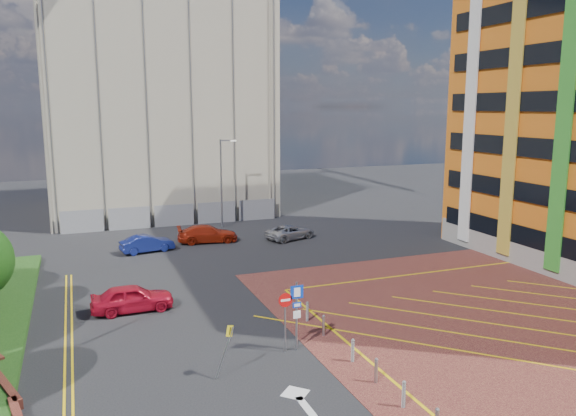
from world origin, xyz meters
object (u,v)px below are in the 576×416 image
car_red_left (132,298)px  car_red_back (207,234)px  car_silver_back (290,232)px  warning_sign (226,345)px  lamp_back (222,180)px  sign_cluster (293,310)px  car_blue_back (147,244)px

car_red_left → car_red_back: 15.73m
car_red_back → car_silver_back: 6.83m
warning_sign → car_red_back: bearing=78.9°
warning_sign → car_red_left: 9.63m
lamp_back → car_red_back: bearing=-116.6°
lamp_back → car_silver_back: bearing=-59.2°
warning_sign → car_silver_back: 24.45m
sign_cluster → car_silver_back: sign_cluster is taller
warning_sign → car_blue_back: size_ratio=0.56×
lamp_back → sign_cluster: bearing=-98.0°
lamp_back → car_red_back: (-2.67, -5.33, -3.66)m
lamp_back → sign_cluster: (-3.78, -27.02, -2.41)m
car_red_left → lamp_back: bearing=-28.2°
car_blue_back → car_silver_back: car_blue_back is taller
sign_cluster → car_blue_back: size_ratio=0.81×
sign_cluster → car_red_back: size_ratio=0.66×
car_blue_back → car_red_back: (4.98, 1.44, 0.05)m
lamp_back → car_blue_back: 10.86m
sign_cluster → warning_sign: 3.74m
car_red_left → car_silver_back: car_red_left is taller
car_silver_back → car_red_back: bearing=58.7°
car_red_left → car_blue_back: bearing=-11.4°
sign_cluster → car_silver_back: size_ratio=0.74×
warning_sign → car_red_back: size_ratio=0.46×
car_red_left → sign_cluster: bearing=-142.2°
warning_sign → car_red_left: bearing=106.9°
warning_sign → car_silver_back: (11.22, 21.71, -0.83)m
sign_cluster → car_red_left: (-6.21, 7.76, -1.22)m
car_red_back → car_silver_back: car_red_back is taller
sign_cluster → car_red_back: 21.75m
sign_cluster → car_red_back: bearing=87.0°
lamp_back → car_red_left: size_ratio=1.85×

